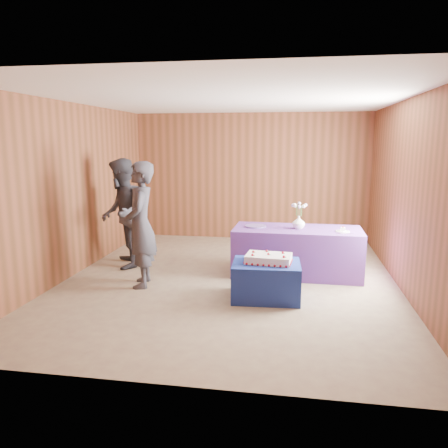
% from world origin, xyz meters
% --- Properties ---
extents(ground, '(6.00, 6.00, 0.00)m').
position_xyz_m(ground, '(0.00, 0.00, 0.00)').
color(ground, gray).
rests_on(ground, ground).
extents(room_shell, '(5.04, 6.04, 2.72)m').
position_xyz_m(room_shell, '(0.00, 0.00, 1.80)').
color(room_shell, brown).
rests_on(room_shell, ground).
extents(cake_table, '(0.94, 0.75, 0.50)m').
position_xyz_m(cake_table, '(0.61, -0.69, 0.25)').
color(cake_table, navy).
rests_on(cake_table, ground).
extents(serving_table, '(2.01, 0.93, 0.75)m').
position_xyz_m(serving_table, '(1.01, 0.48, 0.38)').
color(serving_table, '#542E80').
rests_on(serving_table, ground).
extents(sheet_cake, '(0.66, 0.48, 0.14)m').
position_xyz_m(sheet_cake, '(0.63, -0.68, 0.55)').
color(sheet_cake, white).
rests_on(sheet_cake, cake_table).
extents(vase, '(0.21, 0.21, 0.21)m').
position_xyz_m(vase, '(1.03, 0.46, 0.85)').
color(vase, white).
rests_on(vase, serving_table).
extents(flower_spray, '(0.25, 0.25, 0.19)m').
position_xyz_m(flower_spray, '(1.03, 0.46, 1.11)').
color(flower_spray, '#295B24').
rests_on(flower_spray, vase).
extents(platter, '(0.42, 0.42, 0.02)m').
position_xyz_m(platter, '(0.34, 0.51, 0.76)').
color(platter, '#614B96').
rests_on(platter, serving_table).
extents(plate, '(0.24, 0.24, 0.01)m').
position_xyz_m(plate, '(1.69, 0.33, 0.76)').
color(plate, silver).
rests_on(plate, serving_table).
extents(cake_slice, '(0.07, 0.06, 0.08)m').
position_xyz_m(cake_slice, '(1.69, 0.33, 0.79)').
color(cake_slice, white).
rests_on(cake_slice, plate).
extents(knife, '(0.26, 0.10, 0.00)m').
position_xyz_m(knife, '(1.70, 0.19, 0.75)').
color(knife, silver).
rests_on(knife, serving_table).
extents(guest_left, '(0.59, 0.76, 1.83)m').
position_xyz_m(guest_left, '(-1.24, -0.45, 0.91)').
color(guest_left, '#35353F').
rests_on(guest_left, ground).
extents(guest_right, '(0.97, 1.08, 1.83)m').
position_xyz_m(guest_right, '(-1.88, 0.44, 0.92)').
color(guest_right, '#34343E').
rests_on(guest_right, ground).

